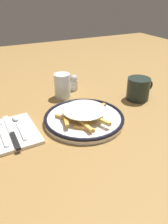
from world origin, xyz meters
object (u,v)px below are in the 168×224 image
(plate, at_px, (84,118))
(water_glass, at_px, (62,86))
(napkin, at_px, (12,133))
(coffee_mug, at_px, (138,89))
(fork, at_px, (1,131))
(knife, at_px, (12,134))
(salt_shaker, at_px, (74,82))
(fries_heap, at_px, (84,112))
(spoon, at_px, (18,123))

(plate, relative_size, water_glass, 2.72)
(napkin, height_order, coffee_mug, coffee_mug)
(coffee_mug, bearing_deg, plate, -167.55)
(plate, distance_m, fork, 0.27)
(knife, xyz_separation_m, salt_shaker, (0.32, 0.25, 0.02))
(fork, bearing_deg, napkin, -23.26)
(plate, bearing_deg, napkin, 172.51)
(fork, bearing_deg, salt_shaker, 32.32)
(fries_heap, relative_size, knife, 1.00)
(napkin, bearing_deg, knife, -89.29)
(water_glass, xyz_separation_m, salt_shaker, (0.07, 0.05, -0.02))
(fork, xyz_separation_m, spoon, (0.06, 0.02, 0.00))
(napkin, distance_m, spoon, 0.05)
(plate, xyz_separation_m, water_glass, (0.01, 0.22, 0.04))
(knife, distance_m, spoon, 0.06)
(fork, distance_m, spoon, 0.06)
(plate, bearing_deg, knife, 176.96)
(plate, xyz_separation_m, knife, (-0.24, 0.01, 0.00))
(knife, bearing_deg, coffee_mug, 5.38)
(coffee_mug, bearing_deg, napkin, -176.68)
(spoon, bearing_deg, water_glass, 34.42)
(fries_heap, height_order, napkin, fries_heap)
(plate, bearing_deg, salt_shaker, 72.90)
(fork, bearing_deg, coffee_mug, 1.88)
(fries_heap, relative_size, salt_shaker, 2.95)
(fries_heap, distance_m, spoon, 0.22)
(knife, relative_size, salt_shaker, 2.94)
(coffee_mug, xyz_separation_m, salt_shaker, (-0.20, 0.20, -0.01))
(knife, height_order, coffee_mug, coffee_mug)
(plate, height_order, coffee_mug, coffee_mug)
(fries_heap, xyz_separation_m, spoon, (-0.21, 0.07, -0.03))
(coffee_mug, bearing_deg, fork, -178.12)
(knife, bearing_deg, spoon, 62.88)
(napkin, xyz_separation_m, salt_shaker, (0.32, 0.23, 0.03))
(spoon, distance_m, water_glass, 0.27)
(fork, relative_size, spoon, 1.16)
(fork, distance_m, coffee_mug, 0.55)
(fork, bearing_deg, water_glass, 32.15)
(plate, relative_size, fries_heap, 1.32)
(napkin, relative_size, spoon, 1.27)
(coffee_mug, bearing_deg, salt_shaker, 134.18)
(napkin, bearing_deg, salt_shaker, 35.98)
(fries_heap, bearing_deg, water_glass, 87.26)
(plate, height_order, salt_shaker, salt_shaker)
(spoon, xyz_separation_m, coffee_mug, (0.49, -0.00, 0.03))
(plate, bearing_deg, coffee_mug, 12.45)
(fork, bearing_deg, fries_heap, -10.06)
(coffee_mug, bearing_deg, water_glass, 150.02)
(fries_heap, bearing_deg, fork, 169.94)
(spoon, bearing_deg, plate, -17.33)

